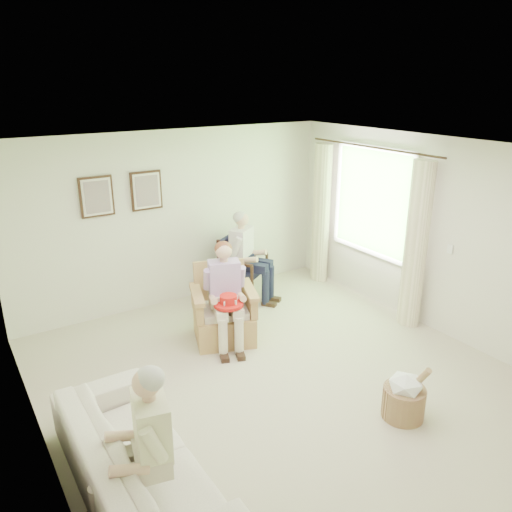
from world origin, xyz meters
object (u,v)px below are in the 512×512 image
person_wicker (227,288)px  person_dark (246,251)px  person_sofa (149,440)px  sofa (138,460)px  hatbox (404,396)px  wicker_armchair (223,316)px  red_hat (228,302)px  wood_armchair (240,264)px

person_wicker → person_dark: bearing=67.9°
person_wicker → person_sofa: bearing=-111.4°
sofa → hatbox: bearing=-101.1°
wicker_armchair → sofa: wicker_armchair is taller
sofa → person_sofa: 0.53m
sofa → red_hat: size_ratio=6.18×
person_dark → hatbox: (-0.17, -3.30, -0.56)m
sofa → hatbox: size_ratio=3.62×
sofa → person_sofa: size_ratio=1.74×
person_wicker → person_dark: person_dark is taller
wicker_armchair → hatbox: size_ratio=1.57×
sofa → wood_armchair: bearing=-43.3°
sofa → hatbox: 2.66m
wicker_armchair → red_hat: bearing=-85.3°
sofa → person_wicker: bearing=-46.2°
wicker_armchair → person_dark: (0.90, 0.86, 0.49)m
wicker_armchair → person_sofa: size_ratio=0.76×
person_wicker → person_sofa: (-1.88, -2.12, -0.02)m
wood_armchair → person_wicker: 1.48m
person_sofa → wood_armchair: bearing=152.4°
wicker_armchair → sofa: (-1.88, -1.93, 0.02)m
wood_armchair → person_dark: 0.31m
person_wicker → person_dark: size_ratio=0.97×
wicker_armchair → person_dark: 1.34m
person_dark → red_hat: person_dark is taller
person_dark → wood_armchair: bearing=56.1°
wicker_armchair → person_sofa: 2.96m
sofa → person_dark: 3.97m
hatbox → wood_armchair: bearing=87.2°
red_hat → sofa: bearing=-138.1°
wood_armchair → red_hat: 1.68m
wicker_armchair → wood_armchair: bearing=68.8°
person_wicker → person_sofa: size_ratio=1.02×
person_wicker → sofa: bearing=-116.0°
person_wicker → person_dark: 1.34m
wicker_armchair → red_hat: 0.49m
wood_armchair → hatbox: (-0.17, -3.46, -0.29)m
person_wicker → person_sofa: person_wicker is taller
wicker_armchair → person_wicker: (0.00, -0.13, 0.46)m
wicker_armchair → hatbox: (0.73, -2.44, -0.07)m
wood_armchair → hatbox: 3.48m
wood_armchair → red_hat: size_ratio=2.67×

